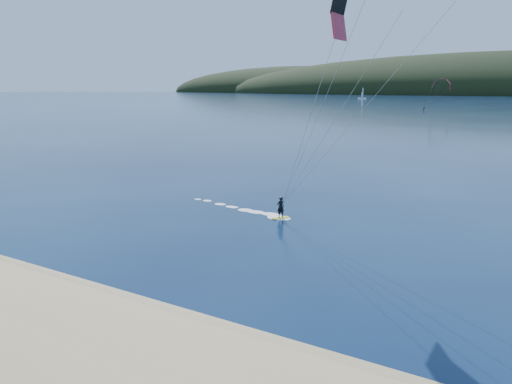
% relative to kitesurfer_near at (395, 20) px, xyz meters
% --- Properties ---
extents(ground, '(1800.00, 1800.00, 0.00)m').
position_rel_kitesurfer_near_xyz_m(ground, '(-6.16, -18.05, -13.85)').
color(ground, '#071333').
rests_on(ground, ground).
extents(wet_sand, '(220.00, 2.50, 0.10)m').
position_rel_kitesurfer_near_xyz_m(wet_sand, '(-6.16, -13.55, -13.80)').
color(wet_sand, '#917854').
rests_on(wet_sand, ground).
extents(kitesurfer_near, '(24.94, 7.57, 17.97)m').
position_rel_kitesurfer_near_xyz_m(kitesurfer_near, '(0.00, 0.00, 0.00)').
color(kitesurfer_near, '#C4D118').
rests_on(kitesurfer_near, ground).
extents(kitesurfer_far, '(11.79, 6.24, 12.70)m').
position_rel_kitesurfer_near_xyz_m(kitesurfer_far, '(-34.37, 189.83, -4.18)').
color(kitesurfer_far, '#C4D118').
rests_on(kitesurfer_far, ground).
extents(sailboat, '(6.91, 4.58, 10.10)m').
position_rel_kitesurfer_near_xyz_m(sailboat, '(-133.88, 378.44, -13.10)').
color(sailboat, white).
rests_on(sailboat, ground).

